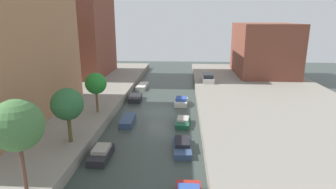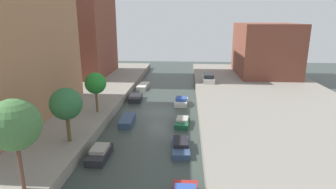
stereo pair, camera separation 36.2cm
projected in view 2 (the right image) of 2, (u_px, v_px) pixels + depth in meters
name	position (u px, v px, depth m)	size (l,w,h in m)	color
ground_plane	(157.00, 112.00, 35.29)	(84.00, 84.00, 0.00)	#333D38
quay_left	(40.00, 106.00, 36.14)	(20.00, 64.00, 1.00)	gray
quay_right	(281.00, 111.00, 34.17)	(20.00, 64.00, 1.00)	gray
apartment_tower_far	(78.00, 2.00, 50.61)	(10.00, 13.63, 25.93)	brown
low_block_right	(265.00, 49.00, 52.57)	(10.00, 13.77, 9.35)	brown
street_tree_0	(14.00, 125.00, 16.73)	(3.12, 3.12, 5.88)	brown
street_tree_1	(66.00, 104.00, 23.87)	(2.73, 2.73, 4.77)	brown
street_tree_2	(96.00, 83.00, 31.48)	(2.37, 2.37, 4.54)	brown
parked_car	(208.00, 78.00, 47.51)	(1.86, 4.75, 1.33)	beige
moored_boat_left_1	(99.00, 154.00, 23.73)	(1.51, 3.37, 0.96)	#232328
moored_boat_left_2	(127.00, 120.00, 31.62)	(1.46, 3.76, 0.65)	#33476B
moored_boat_left_3	(136.00, 98.00, 40.31)	(1.87, 3.46, 0.68)	#232328
moored_boat_left_4	(143.00, 86.00, 47.31)	(1.71, 4.30, 0.62)	beige
moored_boat_right_1	(181.00, 146.00, 25.26)	(1.72, 4.08, 0.85)	#33476B
moored_boat_right_2	(182.00, 122.00, 31.15)	(1.69, 3.15, 0.72)	#195638
moored_boat_right_3	(181.00, 102.00, 38.32)	(1.79, 3.06, 1.01)	beige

